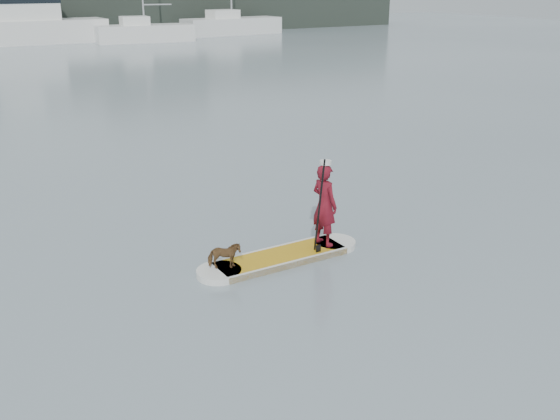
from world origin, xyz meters
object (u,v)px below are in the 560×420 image
paddler (324,205)px  sailboat_e (144,32)px  motor_yacht_a (26,19)px  paddleboard (280,258)px  sailboat_f (231,24)px  dog (224,256)px

paddler → sailboat_e: 44.11m
motor_yacht_a → paddleboard: bearing=-95.4°
sailboat_e → motor_yacht_a: (-8.56, 3.19, 1.07)m
paddler → motor_yacht_a: motor_yacht_a is taller
paddleboard → sailboat_e: (11.91, 42.74, 0.76)m
paddler → sailboat_f: size_ratio=0.11×
paddler → motor_yacht_a: size_ratio=0.14×
paddler → dog: bearing=79.6°
paddleboard → paddler: (0.98, 0.01, 0.86)m
dog → motor_yacht_a: 46.19m
paddleboard → sailboat_e: size_ratio=0.29×
dog → sailboat_e: 44.70m
sailboat_e → sailboat_f: (9.51, 3.08, 0.14)m
sailboat_e → motor_yacht_a: bearing=165.9°
paddler → motor_yacht_a: 45.99m
dog → motor_yacht_a: size_ratio=0.05×
dog → sailboat_e: (13.05, 42.75, 0.45)m
paddleboard → sailboat_e: sailboat_e is taller
sailboat_e → sailboat_f: bearing=24.3°
paddleboard → dog: size_ratio=5.74×
paddler → motor_yacht_a: bearing=-14.0°
paddleboard → paddler: paddler is taller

